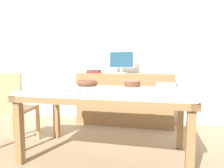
% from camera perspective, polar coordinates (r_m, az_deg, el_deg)
% --- Properties ---
extents(ground_plane, '(12.00, 12.00, 0.00)m').
position_cam_1_polar(ground_plane, '(2.44, -1.54, -19.69)').
color(ground_plane, '#997F60').
extents(wall_back, '(8.00, 0.10, 2.60)m').
position_cam_1_polar(wall_back, '(3.74, 4.51, 9.59)').
color(wall_back, white).
rests_on(wall_back, ground).
extents(dining_table, '(1.80, 0.91, 0.76)m').
position_cam_1_polar(dining_table, '(2.23, -1.58, -3.86)').
color(dining_table, silver).
rests_on(dining_table, ground).
extents(chair, '(0.46, 0.46, 0.94)m').
position_cam_1_polar(chair, '(2.80, -26.58, -5.65)').
color(chair, tan).
rests_on(chair, ground).
extents(sideboard, '(1.63, 0.44, 0.89)m').
position_cam_1_polar(sideboard, '(3.49, 3.67, -4.24)').
color(sideboard, olive).
rests_on(sideboard, ground).
extents(computer_monitor, '(0.42, 0.20, 0.38)m').
position_cam_1_polar(computer_monitor, '(3.45, 2.73, 6.20)').
color(computer_monitor, silver).
rests_on(computer_monitor, sideboard).
extents(book_stack, '(0.25, 0.15, 0.06)m').
position_cam_1_polar(book_stack, '(3.58, -5.23, 3.59)').
color(book_stack, maroon).
rests_on(book_stack, sideboard).
extents(cake_chocolate_round, '(0.29, 0.29, 0.08)m').
position_cam_1_polar(cake_chocolate_round, '(2.43, 5.80, -0.19)').
color(cake_chocolate_round, silver).
rests_on(cake_chocolate_round, dining_table).
extents(cake_golden_bundt, '(0.30, 0.30, 0.08)m').
position_cam_1_polar(cake_golden_bundt, '(2.53, -7.10, 0.11)').
color(cake_golden_bundt, silver).
rests_on(cake_golden_bundt, dining_table).
extents(pastry_platter, '(0.34, 0.34, 0.04)m').
position_cam_1_polar(pastry_platter, '(2.12, -11.53, -1.79)').
color(pastry_platter, silver).
rests_on(pastry_platter, dining_table).
extents(plate_stack, '(0.21, 0.21, 0.08)m').
position_cam_1_polar(plate_stack, '(2.22, 15.14, -0.78)').
color(plate_stack, silver).
rests_on(plate_stack, dining_table).
extents(tealight_near_cakes, '(0.04, 0.04, 0.04)m').
position_cam_1_polar(tealight_near_cakes, '(2.20, 8.55, -1.51)').
color(tealight_near_cakes, silver).
rests_on(tealight_near_cakes, dining_table).
extents(tealight_left_edge, '(0.04, 0.04, 0.04)m').
position_cam_1_polar(tealight_left_edge, '(2.61, -14.31, -0.48)').
color(tealight_left_edge, silver).
rests_on(tealight_left_edge, dining_table).
extents(tealight_near_front, '(0.04, 0.04, 0.04)m').
position_cam_1_polar(tealight_near_front, '(2.21, 4.70, -1.44)').
color(tealight_near_front, silver).
rests_on(tealight_near_front, dining_table).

